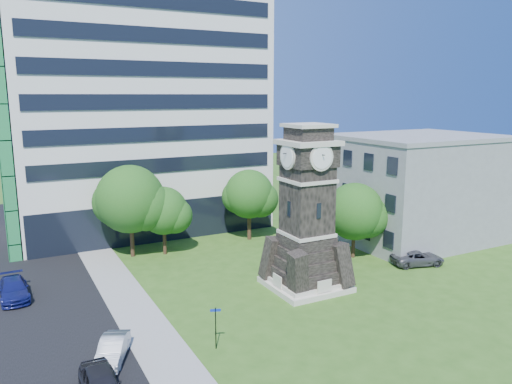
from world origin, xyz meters
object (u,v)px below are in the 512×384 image
car_east_lot (418,258)px  street_sign (216,323)px  car_street_mid (112,350)px  car_street_north (14,289)px  park_bench (332,277)px  clock_tower (307,219)px

car_east_lot → street_sign: size_ratio=1.80×
car_street_mid → car_street_north: 12.62m
car_east_lot → street_sign: bearing=120.1°
car_street_mid → street_sign: size_ratio=1.51×
park_bench → car_street_north: bearing=147.2°
car_street_mid → clock_tower: bearing=39.2°
clock_tower → car_street_mid: size_ratio=3.26×
car_street_north → street_sign: (9.90, -13.28, 0.88)m
car_street_mid → park_bench: bearing=36.4°
clock_tower → car_street_north: bearing=158.3°
car_street_north → car_east_lot: bearing=-16.6°
car_street_mid → street_sign: (5.49, -1.46, 0.94)m
clock_tower → car_street_mid: bearing=-165.1°
clock_tower → car_street_north: size_ratio=2.63×
car_east_lot → street_sign: 21.47m
car_street_north → park_bench: (21.75, -8.10, -0.16)m
car_east_lot → park_bench: 8.96m
car_street_north → car_east_lot: 31.76m
clock_tower → car_street_mid: clock_tower is taller
clock_tower → street_sign: clock_tower is taller
clock_tower → park_bench: 5.26m
clock_tower → car_east_lot: (11.16, -0.28, -4.66)m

